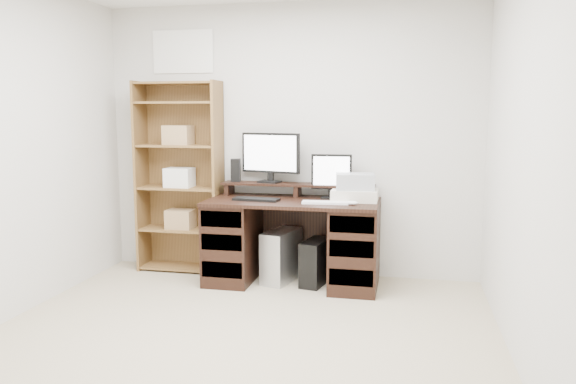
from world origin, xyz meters
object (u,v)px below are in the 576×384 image
(desk, at_px, (293,240))
(monitor_small, at_px, (331,174))
(printer, at_px, (355,195))
(tower_black, at_px, (315,262))
(bookshelf, at_px, (180,175))
(monitor_wide, at_px, (271,155))
(tower_silver, at_px, (281,256))

(desk, height_order, monitor_small, monitor_small)
(monitor_small, xyz_separation_m, printer, (0.22, -0.11, -0.16))
(tower_black, height_order, bookshelf, bookshelf)
(bookshelf, bearing_deg, printer, -5.08)
(desk, relative_size, monitor_wide, 2.65)
(bookshelf, bearing_deg, tower_black, -8.77)
(tower_silver, xyz_separation_m, bookshelf, (-1.02, 0.18, 0.69))
(printer, bearing_deg, desk, -173.62)
(monitor_wide, distance_m, printer, 0.87)
(printer, xyz_separation_m, tower_black, (-0.33, -0.06, -0.60))
(monitor_small, bearing_deg, tower_black, -126.91)
(desk, height_order, tower_black, desk)
(desk, bearing_deg, tower_black, 1.81)
(desk, bearing_deg, tower_silver, 161.56)
(desk, relative_size, tower_silver, 3.24)
(printer, distance_m, tower_black, 0.69)
(monitor_small, height_order, tower_silver, monitor_small)
(monitor_small, bearing_deg, bookshelf, 175.86)
(tower_black, bearing_deg, bookshelf, -177.87)
(tower_silver, distance_m, tower_black, 0.32)
(tower_silver, xyz_separation_m, tower_black, (0.32, -0.03, -0.03))
(bookshelf, bearing_deg, monitor_small, -1.66)
(monitor_wide, height_order, printer, monitor_wide)
(printer, height_order, tower_silver, printer)
(monitor_small, distance_m, tower_silver, 0.86)
(printer, bearing_deg, tower_black, -170.61)
(desk, relative_size, printer, 3.81)
(desk, height_order, bookshelf, bookshelf)
(monitor_small, relative_size, tower_black, 0.93)
(monitor_small, bearing_deg, printer, -28.32)
(tower_silver, bearing_deg, tower_black, 8.49)
(monitor_wide, height_order, tower_silver, monitor_wide)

